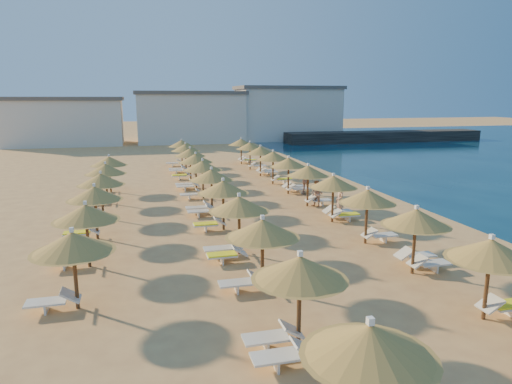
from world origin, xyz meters
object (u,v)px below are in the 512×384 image
object	(u,v)px
jetty	(384,136)
parasol_row_east	(308,172)
beachgoer_a	(340,201)
beachgoer_c	(306,181)
parasol_row_west	(211,176)
beachgoer_b	(317,194)

from	to	relation	value
jetty	parasol_row_east	distance (m)	44.05
beachgoer_a	beachgoer_c	size ratio (longest dim) A/B	0.94
parasol_row_east	beachgoer_c	bearing A→B (deg)	71.60
parasol_row_west	beachgoer_a	bearing A→B (deg)	-20.58
beachgoer_b	beachgoer_a	bearing A→B (deg)	-24.13
beachgoer_a	beachgoer_c	distance (m)	5.80
beachgoer_c	beachgoer_b	bearing A→B (deg)	-75.27
parasol_row_west	beachgoer_c	distance (m)	7.71
beachgoer_c	parasol_row_east	bearing A→B (deg)	-84.06
parasol_row_east	beachgoer_b	distance (m)	1.43
parasol_row_west	beachgoer_b	bearing A→B (deg)	-2.76
jetty	beachgoer_c	xyz separation A→B (m)	(-24.46, -32.58, 0.14)
jetty	beachgoer_a	distance (m)	45.59
beachgoer_b	beachgoer_c	size ratio (longest dim) A/B	0.88
parasol_row_east	parasol_row_west	distance (m)	5.78
parasol_row_east	beachgoer_c	world-z (taller)	parasol_row_east
beachgoer_c	beachgoer_a	bearing A→B (deg)	-67.17
beachgoer_a	parasol_row_east	bearing A→B (deg)	-163.79
jetty	beachgoer_c	size ratio (longest dim) A/B	16.77
parasol_row_east	beachgoer_c	size ratio (longest dim) A/B	22.00
parasol_row_west	beachgoer_a	xyz separation A→B (m)	(6.72, -2.52, -1.27)
parasol_row_east	beachgoer_a	xyz separation A→B (m)	(0.94, -2.52, -1.27)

